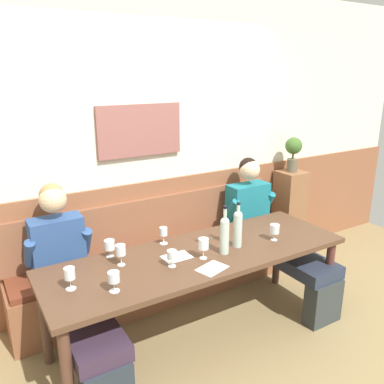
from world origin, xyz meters
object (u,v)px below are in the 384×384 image
at_px(wine_bottle_clear_water, 225,234).
at_px(wine_glass_right_end, 114,278).
at_px(wine_glass_left_end, 109,245).
at_px(wine_glass_near_bucket, 70,274).
at_px(wine_glass_mid_left, 163,232).
at_px(person_left_seat, 71,281).
at_px(wine_bottle_green_tall, 238,227).
at_px(person_right_seat, 270,230).
at_px(wine_glass_center_front, 121,251).
at_px(wine_glass_center_rear, 172,255).
at_px(dining_table, 200,262).
at_px(wine_glass_by_bottle, 203,244).
at_px(wine_glass_mid_right, 275,230).
at_px(wall_bench, 161,270).
at_px(potted_plant, 293,150).

bearing_deg(wine_bottle_clear_water, wine_glass_right_end, -174.51).
relative_size(wine_glass_left_end, wine_glass_near_bucket, 0.89).
bearing_deg(wine_glass_near_bucket, wine_glass_mid_left, 20.59).
bearing_deg(person_left_seat, wine_glass_mid_left, -1.47).
bearing_deg(wine_bottle_green_tall, person_left_seat, 163.35).
bearing_deg(wine_glass_mid_left, person_right_seat, 0.49).
bearing_deg(person_left_seat, wine_glass_center_front, -30.41).
xyz_separation_m(wine_glass_mid_left, wine_glass_center_rear, (-0.13, -0.37, -0.01)).
relative_size(dining_table, wine_bottle_green_tall, 6.42).
bearing_deg(wine_bottle_green_tall, wine_glass_left_end, 159.44).
bearing_deg(wine_glass_center_rear, person_right_seat, 16.75).
relative_size(wine_glass_by_bottle, wine_glass_near_bucket, 1.06).
bearing_deg(wine_glass_mid_right, wine_glass_center_rear, 178.09).
height_order(person_left_seat, wine_glass_center_front, person_left_seat).
bearing_deg(wine_glass_center_rear, wine_glass_by_bottle, -1.69).
bearing_deg(wine_glass_right_end, wine_glass_mid_right, 2.97).
height_order(wine_glass_center_front, wine_glass_mid_left, wine_glass_center_front).
distance_m(wall_bench, wine_glass_right_end, 1.27).
xyz_separation_m(wall_bench, wine_bottle_clear_water, (0.16, -0.77, 0.61)).
height_order(wine_glass_right_end, wine_glass_left_end, wine_glass_right_end).
xyz_separation_m(dining_table, wine_bottle_green_tall, (0.32, -0.05, 0.24)).
relative_size(wall_bench, wine_glass_near_bucket, 17.93).
height_order(wine_glass_mid_right, wine_glass_center_rear, wine_glass_mid_right).
height_order(person_left_seat, potted_plant, potted_plant).
bearing_deg(wine_glass_near_bucket, person_right_seat, 9.18).
bearing_deg(wine_glass_center_front, wine_glass_right_end, -118.36).
relative_size(wine_glass_by_bottle, wine_glass_center_front, 1.01).
bearing_deg(wine_glass_center_rear, wine_glass_right_end, -167.50).
xyz_separation_m(person_right_seat, wine_bottle_green_tall, (-0.68, -0.36, 0.30)).
distance_m(wall_bench, wine_glass_by_bottle, 0.95).
bearing_deg(wine_glass_near_bucket, wall_bench, 35.13).
xyz_separation_m(wine_bottle_clear_water, potted_plant, (1.48, 0.81, 0.35)).
height_order(wine_glass_left_end, wine_glass_center_front, wine_glass_center_front).
xyz_separation_m(wine_glass_mid_right, wine_glass_right_end, (-1.40, -0.07, 0.00)).
height_order(person_left_seat, wine_glass_near_bucket, person_left_seat).
bearing_deg(wine_glass_center_front, wine_glass_mid_right, -10.87).
distance_m(wine_glass_right_end, potted_plant, 2.58).
bearing_deg(wine_bottle_green_tall, wine_glass_center_rear, -177.24).
height_order(dining_table, wine_glass_center_front, wine_glass_center_front).
relative_size(wine_glass_right_end, wine_glass_center_rear, 1.10).
xyz_separation_m(person_left_seat, wine_glass_center_front, (0.32, -0.19, 0.23)).
xyz_separation_m(wall_bench, person_right_seat, (1.00, -0.37, 0.32)).
height_order(person_right_seat, wine_glass_left_end, person_right_seat).
bearing_deg(wine_glass_center_rear, wine_glass_near_bucket, 174.60).
xyz_separation_m(person_right_seat, wine_glass_center_rear, (-1.28, -0.38, 0.22)).
height_order(wine_bottle_clear_water, wine_glass_right_end, wine_bottle_clear_water).
bearing_deg(wine_bottle_clear_water, wine_glass_mid_left, 128.83).
xyz_separation_m(person_left_seat, wine_glass_mid_left, (0.75, -0.02, 0.22)).
xyz_separation_m(wine_glass_by_bottle, potted_plant, (1.66, 0.80, 0.39)).
xyz_separation_m(wine_bottle_clear_water, wine_glass_near_bucket, (-1.14, 0.08, -0.05)).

